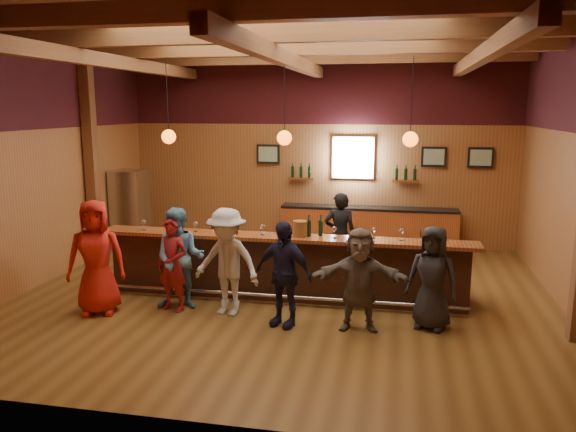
% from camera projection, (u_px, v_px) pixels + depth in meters
% --- Properties ---
extents(room, '(9.04, 9.00, 4.52)m').
position_uv_depth(room, '(285.00, 106.00, 9.06)').
color(room, brown).
rests_on(room, ground).
extents(bar_counter, '(6.30, 1.07, 1.11)m').
position_uv_depth(bar_counter, '(287.00, 265.00, 9.66)').
color(bar_counter, black).
rests_on(bar_counter, ground).
extents(back_bar_cabinet, '(4.00, 0.52, 0.95)m').
position_uv_depth(back_bar_cabinet, '(368.00, 227.00, 12.88)').
color(back_bar_cabinet, brown).
rests_on(back_bar_cabinet, ground).
extents(window, '(0.95, 0.09, 0.95)m').
position_uv_depth(window, '(353.00, 158.00, 12.87)').
color(window, silver).
rests_on(window, room).
extents(framed_pictures, '(5.35, 0.05, 0.45)m').
position_uv_depth(framed_pictures, '(391.00, 156.00, 12.69)').
color(framed_pictures, black).
rests_on(framed_pictures, room).
extents(wine_shelves, '(3.00, 0.18, 0.30)m').
position_uv_depth(wine_shelves, '(352.00, 177.00, 12.89)').
color(wine_shelves, brown).
rests_on(wine_shelves, room).
extents(pendant_lights, '(4.24, 0.24, 1.37)m').
position_uv_depth(pendant_lights, '(284.00, 137.00, 9.10)').
color(pendant_lights, black).
rests_on(pendant_lights, room).
extents(stainless_fridge, '(0.70, 0.70, 1.80)m').
position_uv_depth(stainless_fridge, '(131.00, 210.00, 12.73)').
color(stainless_fridge, silver).
rests_on(stainless_fridge, ground).
extents(customer_orange, '(1.02, 0.83, 1.81)m').
position_uv_depth(customer_orange, '(96.00, 257.00, 8.70)').
color(customer_orange, red).
rests_on(customer_orange, ground).
extents(customer_redvest, '(0.62, 0.49, 1.50)m').
position_uv_depth(customer_redvest, '(173.00, 265.00, 8.85)').
color(customer_redvest, maroon).
rests_on(customer_redvest, ground).
extents(customer_denim, '(0.88, 0.74, 1.64)m').
position_uv_depth(customer_denim, '(180.00, 259.00, 8.93)').
color(customer_denim, '#578CAE').
rests_on(customer_denim, ground).
extents(customer_white, '(1.20, 0.84, 1.69)m').
position_uv_depth(customer_white, '(227.00, 262.00, 8.66)').
color(customer_white, beige).
rests_on(customer_white, ground).
extents(customer_navy, '(1.00, 0.67, 1.58)m').
position_uv_depth(customer_navy, '(283.00, 274.00, 8.22)').
color(customer_navy, '#1D1E3A').
rests_on(customer_navy, ground).
extents(customer_brown, '(1.43, 0.56, 1.51)m').
position_uv_depth(customer_brown, '(359.00, 279.00, 8.07)').
color(customer_brown, '#645A50').
rests_on(customer_brown, ground).
extents(customer_dark, '(0.86, 0.70, 1.52)m').
position_uv_depth(customer_dark, '(432.00, 278.00, 8.12)').
color(customer_dark, black).
rests_on(customer_dark, ground).
extents(bartender, '(0.62, 0.43, 1.63)m').
position_uv_depth(bartender, '(340.00, 235.00, 10.59)').
color(bartender, black).
rests_on(bartender, ground).
extents(ice_bucket, '(0.24, 0.24, 0.26)m').
position_uv_depth(ice_bucket, '(300.00, 229.00, 9.15)').
color(ice_bucket, brown).
rests_on(ice_bucket, bar_counter).
extents(bottle_a, '(0.08, 0.08, 0.36)m').
position_uv_depth(bottle_a, '(309.00, 228.00, 9.18)').
color(bottle_a, black).
rests_on(bottle_a, bar_counter).
extents(bottle_b, '(0.08, 0.08, 0.35)m').
position_uv_depth(bottle_b, '(321.00, 227.00, 9.22)').
color(bottle_b, black).
rests_on(bottle_b, bar_counter).
extents(glass_a, '(0.08, 0.08, 0.18)m').
position_uv_depth(glass_a, '(144.00, 223.00, 9.63)').
color(glass_a, silver).
rests_on(glass_a, bar_counter).
extents(glass_b, '(0.09, 0.09, 0.20)m').
position_uv_depth(glass_b, '(171.00, 223.00, 9.54)').
color(glass_b, silver).
rests_on(glass_b, bar_counter).
extents(glass_c, '(0.08, 0.08, 0.17)m').
position_uv_depth(glass_c, '(196.00, 224.00, 9.53)').
color(glass_c, silver).
rests_on(glass_c, bar_counter).
extents(glass_d, '(0.08, 0.08, 0.18)m').
position_uv_depth(glass_d, '(231.00, 227.00, 9.28)').
color(glass_d, silver).
rests_on(glass_d, bar_counter).
extents(glass_e, '(0.08, 0.08, 0.18)m').
position_uv_depth(glass_e, '(262.00, 227.00, 9.29)').
color(glass_e, silver).
rests_on(glass_e, bar_counter).
extents(glass_f, '(0.09, 0.09, 0.19)m').
position_uv_depth(glass_f, '(334.00, 230.00, 9.05)').
color(glass_f, silver).
rests_on(glass_f, bar_counter).
extents(glass_g, '(0.08, 0.08, 0.17)m').
position_uv_depth(glass_g, '(374.00, 231.00, 9.04)').
color(glass_g, silver).
rests_on(glass_g, bar_counter).
extents(glass_h, '(0.09, 0.09, 0.20)m').
position_uv_depth(glass_h, '(402.00, 232.00, 8.89)').
color(glass_h, silver).
rests_on(glass_h, bar_counter).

